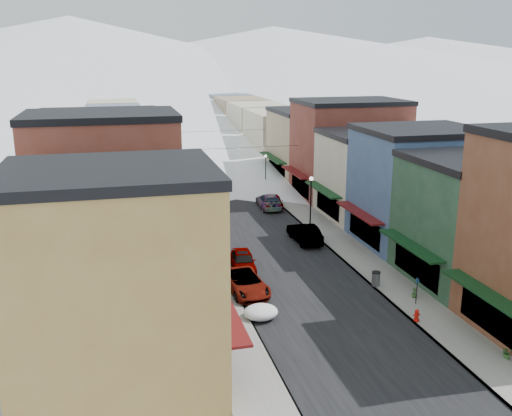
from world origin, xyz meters
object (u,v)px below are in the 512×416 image
car_white_suv (246,283)px  car_green_sedan (304,233)px  fire_hydrant (417,316)px  car_silver_sedan (243,261)px  trash_can (376,279)px  car_dark_hatch (204,201)px  streetlamp_near (311,195)px

car_white_suv → car_green_sedan: 12.54m
car_white_suv → fire_hydrant: (9.50, -7.35, -0.24)m
car_white_suv → fire_hydrant: 12.02m
car_silver_sedan → fire_hydrant: size_ratio=5.71×
fire_hydrant → trash_can: trash_can is taller
car_dark_hatch → car_silver_sedan: bearing=-82.5°
car_green_sedan → car_dark_hatch: bearing=-64.9°
trash_can → car_dark_hatch: bearing=109.0°
car_dark_hatch → streetlamp_near: size_ratio=0.95×
car_white_suv → car_green_sedan: size_ratio=1.05×
car_white_suv → trash_can: bearing=-12.9°
car_silver_sedan → car_green_sedan: 8.88m
fire_hydrant → car_silver_sedan: bearing=126.6°
car_dark_hatch → car_green_sedan: (7.00, -14.02, 0.09)m
car_silver_sedan → trash_can: 10.44m
car_silver_sedan → car_green_sedan: car_green_sedan is taller
streetlamp_near → car_dark_hatch: bearing=133.8°
car_green_sedan → car_white_suv: bearing=50.1°
trash_can → car_green_sedan: bearing=98.6°
fire_hydrant → car_dark_hatch: bearing=105.6°
car_silver_sedan → car_dark_hatch: 19.49m
car_white_suv → car_green_sedan: (7.80, 9.82, 0.10)m
trash_can → fire_hydrant: bearing=-90.0°
car_white_suv → trash_can: size_ratio=5.05×
car_dark_hatch → fire_hydrant: bearing=-67.0°
trash_can → streetlamp_near: streetlamp_near is taller
car_dark_hatch → streetlamp_near: (9.14, -9.53, 2.48)m
car_dark_hatch → streetlamp_near: 13.43m
car_green_sedan → fire_hydrant: (1.70, -17.17, -0.34)m
car_white_suv → fire_hydrant: car_white_suv is taller
car_dark_hatch → car_white_suv: bearing=-84.5°
car_white_suv → streetlamp_near: (9.94, 14.31, 2.49)m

